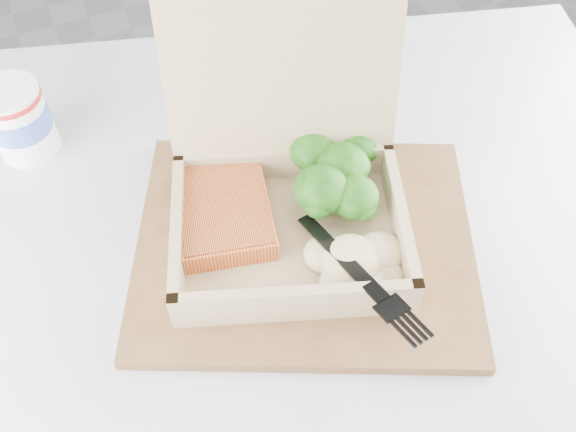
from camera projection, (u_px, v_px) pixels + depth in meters
name	position (u px, v px, depth m)	size (l,w,h in m)	color
floor	(90.00, 296.00, 1.43)	(4.00, 4.00, 0.00)	gray
cafe_table	(307.00, 376.00, 0.75)	(0.99, 0.99, 0.73)	black
serving_tray	(305.00, 245.00, 0.62)	(0.32, 0.26, 0.01)	brown
takeout_container	(287.00, 182.00, 0.60)	(0.27, 0.27, 0.20)	tan
salmon_fillet	(224.00, 211.00, 0.61)	(0.09, 0.11, 0.02)	orange
broccoli_pile	(342.00, 173.00, 0.62)	(0.12, 0.12, 0.04)	#31781A
mashed_potatoes	(351.00, 260.00, 0.57)	(0.09, 0.08, 0.03)	#C8BE82
plastic_fork	(327.00, 238.00, 0.57)	(0.05, 0.18, 0.02)	black
paper_cup	(18.00, 118.00, 0.67)	(0.07, 0.07, 0.08)	white
receipt	(296.00, 130.00, 0.72)	(0.07, 0.13, 0.00)	silver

